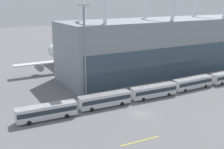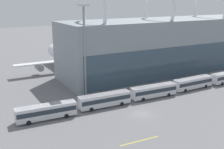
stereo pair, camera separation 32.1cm
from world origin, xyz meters
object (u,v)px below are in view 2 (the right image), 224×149
at_px(airliner_at_gate_far, 68,57).
at_px(shuttle_bus_2, 154,90).
at_px(floodlight_mast, 84,39).
at_px(shuttle_bus_1, 105,99).
at_px(shuttle_bus_3, 193,82).
at_px(airliner_parked_remote, 174,42).
at_px(shuttle_bus_0, 46,111).

distance_m(airliner_at_gate_far, shuttle_bus_2, 39.50).
bearing_deg(floodlight_mast, airliner_at_gate_far, 78.60).
distance_m(shuttle_bus_1, shuttle_bus_3, 28.79).
relative_size(shuttle_bus_1, shuttle_bus_3, 1.01).
bearing_deg(shuttle_bus_2, floodlight_mast, 148.86).
bearing_deg(airliner_at_gate_far, airliner_parked_remote, -79.88).
xyz_separation_m(shuttle_bus_1, floodlight_mast, (-0.68, 9.77, 13.40)).
height_order(airliner_parked_remote, shuttle_bus_3, airliner_parked_remote).
relative_size(airliner_at_gate_far, shuttle_bus_0, 2.93).
relative_size(shuttle_bus_0, shuttle_bus_2, 1.00).
bearing_deg(shuttle_bus_2, airliner_parked_remote, 47.55).
bearing_deg(floodlight_mast, shuttle_bus_3, -18.47).
bearing_deg(shuttle_bus_3, floodlight_mast, 161.05).
bearing_deg(shuttle_bus_3, shuttle_bus_0, 179.77).
bearing_deg(airliner_at_gate_far, shuttle_bus_3, -147.92).
xyz_separation_m(shuttle_bus_1, shuttle_bus_3, (28.79, -0.07, 0.00)).
bearing_deg(airliner_parked_remote, airliner_at_gate_far, -117.90).
height_order(shuttle_bus_0, shuttle_bus_2, same).
bearing_deg(shuttle_bus_1, shuttle_bus_2, 0.54).
relative_size(airliner_parked_remote, shuttle_bus_3, 2.91).
distance_m(airliner_parked_remote, floodlight_mast, 75.83).
xyz_separation_m(airliner_at_gate_far, floodlight_mast, (-5.66, -28.07, 10.37)).
relative_size(airliner_at_gate_far, airliner_parked_remote, 1.02).
relative_size(airliner_at_gate_far, shuttle_bus_3, 2.96).
relative_size(shuttle_bus_2, floodlight_mast, 0.54).
bearing_deg(airliner_parked_remote, floodlight_mast, -97.14).
distance_m(airliner_parked_remote, shuttle_bus_2, 69.47).
height_order(shuttle_bus_0, shuttle_bus_3, same).
relative_size(shuttle_bus_1, floodlight_mast, 0.54).
relative_size(airliner_parked_remote, floodlight_mast, 1.57).
bearing_deg(airliner_parked_remote, shuttle_bus_1, -90.88).
bearing_deg(shuttle_bus_0, airliner_at_gate_far, 66.21).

